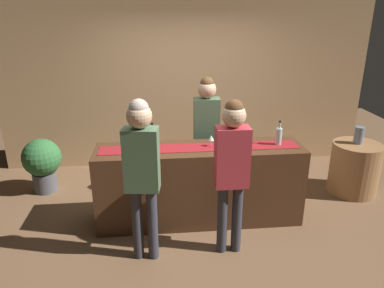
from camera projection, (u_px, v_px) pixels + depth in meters
The scene contains 14 objects.
ground_plane at pixel (199, 218), 4.62m from camera, with size 10.00×10.00×0.00m, color brown.
back_wall at pixel (186, 78), 5.89m from camera, with size 6.00×0.12×2.90m, color tan.
bar_counter at pixel (200, 184), 4.45m from camera, with size 2.49×0.60×0.97m, color #472B19.
counter_runner_cloth at pixel (200, 147), 4.28m from camera, with size 2.36×0.28×0.01m, color maroon.
wine_bottle_clear at pixel (279, 136), 4.34m from camera, with size 0.07×0.07×0.30m.
wine_bottle_green at pixel (153, 138), 4.26m from camera, with size 0.07×0.07×0.30m.
wine_glass_near_customer at pixel (211, 138), 4.28m from camera, with size 0.07×0.07×0.14m.
wine_glass_mid_counter at pixel (249, 140), 4.22m from camera, with size 0.07×0.07×0.14m.
bartender at pixel (206, 126), 4.81m from camera, with size 0.35×0.24×1.70m.
customer_sipping at pixel (232, 162), 3.65m from camera, with size 0.34×0.24×1.71m.
customer_browsing at pixel (142, 165), 3.53m from camera, with size 0.36×0.24×1.74m.
round_side_table at pixel (354, 168), 5.18m from camera, with size 0.68×0.68×0.74m, color #996B42.
vase_on_side_table at pixel (359, 135), 5.04m from camera, with size 0.13×0.13×0.24m, color slate.
potted_plant_tall at pixel (42, 162), 5.18m from camera, with size 0.54×0.54×0.79m.
Camera 1 is at (-0.49, -3.97, 2.51)m, focal length 33.85 mm.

